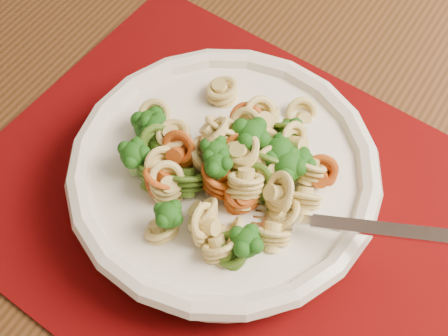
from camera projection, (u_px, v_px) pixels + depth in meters
The scene contains 5 objects.
dining_table at pixel (276, 175), 0.66m from camera, with size 1.60×1.09×0.74m.
placemat at pixel (238, 207), 0.53m from camera, with size 0.44×0.35×0.00m, color #580305.
pasta_bowl at pixel (224, 175), 0.51m from camera, with size 0.26×0.26×0.05m.
pasta_broccoli_heap at pixel (224, 164), 0.50m from camera, with size 0.22×0.22×0.06m, color #F0DA76, non-canonical shape.
fork at pixel (281, 217), 0.47m from camera, with size 0.19×0.02×0.01m, color silver, non-canonical shape.
Camera 1 is at (-0.60, -1.01, 1.21)m, focal length 50.00 mm.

